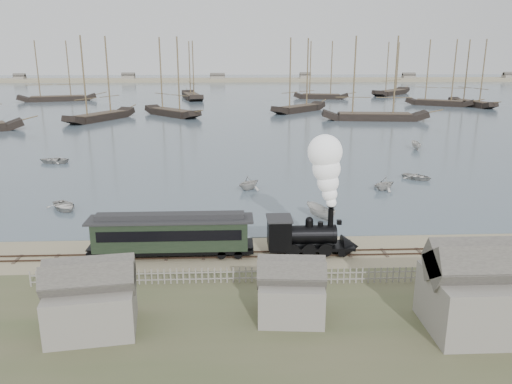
{
  "coord_description": "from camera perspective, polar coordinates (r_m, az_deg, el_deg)",
  "views": [
    {
      "loc": [
        -1.47,
        -40.05,
        16.11
      ],
      "look_at": [
        0.59,
        4.8,
        3.5
      ],
      "focal_mm": 35.0,
      "sensor_mm": 36.0,
      "label": 1
    }
  ],
  "objects": [
    {
      "name": "rowboat_5",
      "position": [
        89.86,
        17.81,
        5.09
      ],
      "size": [
        3.6,
        1.63,
        1.35
      ],
      "primitive_type": "imported",
      "rotation": [
        0.0,
        0.0,
        3.05
      ],
      "color": "#B9B6B0",
      "rests_on": "harbor_water"
    },
    {
      "name": "schooner_6",
      "position": [
        184.89,
        -22.02,
        12.71
      ],
      "size": [
        25.83,
        12.57,
        20.0
      ],
      "primitive_type": null,
      "rotation": [
        0.0,
        0.0,
        0.28
      ],
      "color": "black",
      "rests_on": "harbor_water"
    },
    {
      "name": "far_spit",
      "position": [
        290.5,
        -2.39,
        12.5
      ],
      "size": [
        500.0,
        20.0,
        1.8
      ],
      "primitive_type": "cube",
      "color": "tan",
      "rests_on": "ground"
    },
    {
      "name": "schooner_10",
      "position": [
        168.25,
        23.79,
        12.34
      ],
      "size": [
        8.74,
        18.76,
        20.0
      ],
      "primitive_type": null,
      "rotation": [
        0.0,
        0.0,
        -1.31
      ],
      "color": "black",
      "rests_on": "harbor_water"
    },
    {
      "name": "rowboat_4",
      "position": [
        61.94,
        14.43,
        0.96
      ],
      "size": [
        3.86,
        4.04,
        1.65
      ],
      "primitive_type": "imported",
      "rotation": [
        0.0,
        0.0,
        5.2
      ],
      "color": "#B9B6B0",
      "rests_on": "harbor_water"
    },
    {
      "name": "picket_fence_east",
      "position": [
        38.92,
        18.96,
        -9.68
      ],
      "size": [
        15.0,
        0.1,
        1.2
      ],
      "primitive_type": null,
      "color": "gray",
      "rests_on": "ground"
    },
    {
      "name": "schooner_1",
      "position": [
        128.16,
        -17.66,
        12.27
      ],
      "size": [
        14.23,
        21.15,
        20.0
      ],
      "primitive_type": null,
      "rotation": [
        0.0,
        0.0,
        1.09
      ],
      "color": "black",
      "rests_on": "harbor_water"
    },
    {
      "name": "schooner_3",
      "position": [
        140.93,
        5.03,
        13.17
      ],
      "size": [
        17.45,
        17.45,
        20.0
      ],
      "primitive_type": null,
      "rotation": [
        0.0,
        0.0,
        0.79
      ],
      "color": "black",
      "rests_on": "harbor_water"
    },
    {
      "name": "rowboat_1",
      "position": [
        60.2,
        -0.82,
        1.09
      ],
      "size": [
        4.36,
        4.37,
        1.75
      ],
      "primitive_type": "imported",
      "rotation": [
        0.0,
        0.0,
        2.34
      ],
      "color": "#B9B6B0",
      "rests_on": "harbor_water"
    },
    {
      "name": "harbor_water",
      "position": [
        210.67,
        -2.27,
        11.3
      ],
      "size": [
        600.0,
        336.0,
        0.06
      ],
      "primitive_type": "cube",
      "color": "#465865",
      "rests_on": "ground"
    },
    {
      "name": "rail_track",
      "position": [
        41.33,
        -0.38,
        -7.19
      ],
      "size": [
        120.0,
        1.8,
        0.16
      ],
      "color": "#3E2B21",
      "rests_on": "ground"
    },
    {
      "name": "schooner_5",
      "position": [
        167.04,
        20.49,
        12.66
      ],
      "size": [
        19.51,
        14.33,
        20.0
      ],
      "primitive_type": null,
      "rotation": [
        0.0,
        0.0,
        -0.55
      ],
      "color": "black",
      "rests_on": "harbor_water"
    },
    {
      "name": "locomotive",
      "position": [
        40.44,
        7.56,
        -1.29
      ],
      "size": [
        7.65,
        2.86,
        9.54
      ],
      "color": "black",
      "rests_on": "ground"
    },
    {
      "name": "shed_right",
      "position": [
        33.88,
        23.81,
        -14.17
      ],
      "size": [
        6.0,
        5.0,
        5.1
      ],
      "primitive_type": null,
      "color": "gray",
      "rests_on": "ground"
    },
    {
      "name": "rowboat_6",
      "position": [
        80.95,
        -22.13,
        3.42
      ],
      "size": [
        3.63,
        4.71,
        0.9
      ],
      "primitive_type": "imported",
      "rotation": [
        0.0,
        0.0,
        4.59
      ],
      "color": "#B9B6B0",
      "rests_on": "harbor_water"
    },
    {
      "name": "shed_left",
      "position": [
        32.62,
        -18.02,
        -14.76
      ],
      "size": [
        5.0,
        4.0,
        4.1
      ],
      "primitive_type": null,
      "color": "gray",
      "rests_on": "ground"
    },
    {
      "name": "schooner_9",
      "position": [
        205.21,
        15.39,
        13.46
      ],
      "size": [
        20.79,
        22.6,
        20.0
      ],
      "primitive_type": null,
      "rotation": [
        0.0,
        0.0,
        0.85
      ],
      "color": "black",
      "rests_on": "harbor_water"
    },
    {
      "name": "schooner_2",
      "position": [
        132.65,
        -9.76,
        12.86
      ],
      "size": [
        16.76,
        17.98,
        20.0
      ],
      "primitive_type": null,
      "rotation": [
        0.0,
        0.0,
        -0.84
      ],
      "color": "black",
      "rests_on": "harbor_water"
    },
    {
      "name": "rowboat_0",
      "position": [
        56.4,
        -21.1,
        -1.49
      ],
      "size": [
        4.94,
        4.72,
        0.83
      ],
      "primitive_type": "imported",
      "rotation": [
        0.0,
        0.0,
        0.65
      ],
      "color": "#B9B6B0",
      "rests_on": "harbor_water"
    },
    {
      "name": "rowboat_2",
      "position": [
        49.96,
        7.38,
        -2.3
      ],
      "size": [
        3.92,
        3.32,
        1.46
      ],
      "primitive_type": "imported",
      "rotation": [
        0.0,
        0.0,
        3.75
      ],
      "color": "#B9B6B0",
      "rests_on": "harbor_water"
    },
    {
      "name": "schooner_7",
      "position": [
        181.94,
        -7.41,
        13.66
      ],
      "size": [
        10.48,
        24.62,
        20.0
      ],
      "primitive_type": null,
      "rotation": [
        0.0,
        0.0,
        1.78
      ],
      "color": "black",
      "rests_on": "harbor_water"
    },
    {
      "name": "ground",
      "position": [
        43.2,
        -0.49,
        -6.21
      ],
      "size": [
        600.0,
        600.0,
        0.0
      ],
      "primitive_type": "plane",
      "color": "tan",
      "rests_on": "ground"
    },
    {
      "name": "beached_dinghy",
      "position": [
        43.93,
        -11.3,
        -5.54
      ],
      "size": [
        4.89,
        5.11,
        0.86
      ],
      "primitive_type": "imported",
      "rotation": [
        0.0,
        0.0,
        0.92
      ],
      "color": "#B9B6B0",
      "rests_on": "ground"
    },
    {
      "name": "schooner_4",
      "position": [
        125.99,
        13.64,
        12.51
      ],
      "size": [
        25.9,
        8.72,
        20.0
      ],
      "primitive_type": null,
      "rotation": [
        0.0,
        0.0,
        -0.11
      ],
      "color": "black",
      "rests_on": "harbor_water"
    },
    {
      "name": "rowboat_3",
      "position": [
        68.45,
        17.92,
        1.7
      ],
      "size": [
        4.66,
        4.72,
        0.8
      ],
      "primitive_type": "imported",
      "rotation": [
        0.0,
        0.0,
        0.82
      ],
      "color": "#B9B6B0",
      "rests_on": "harbor_water"
    },
    {
      "name": "shed_mid",
      "position": [
        32.54,
        3.97,
        -14.03
      ],
      "size": [
        4.0,
        3.5,
        3.6
      ],
      "primitive_type": null,
      "color": "gray",
      "rests_on": "ground"
    },
    {
      "name": "schooner_8",
      "position": [
        181.79,
        7.54,
        13.65
      ],
      "size": [
        19.71,
        8.35,
        20.0
      ],
      "primitive_type": null,
      "rotation": [
        0.0,
        0.0,
        -0.21
      ],
      "color": "black",
      "rests_on": "harbor_water"
    },
    {
      "name": "passenger_coach",
      "position": [
        40.89,
        -9.67,
        -4.67
      ],
      "size": [
        13.23,
        2.55,
        3.21
      ],
      "color": "black",
      "rests_on": "ground"
    },
    {
      "name": "picket_fence_west",
      "position": [
        37.11,
        -10.31,
        -10.31
      ],
      "size": [
        19.0,
        0.1,
        1.2
      ],
      "primitive_type": null,
      "color": "gray",
      "rests_on": "ground"
    }
  ]
}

